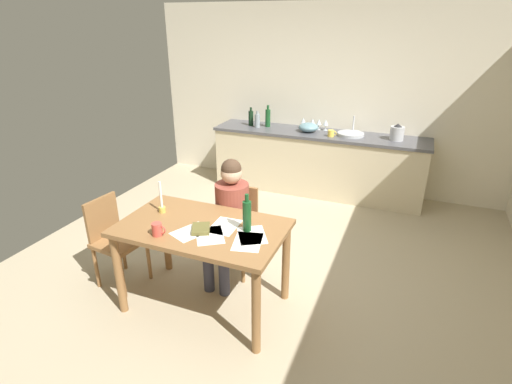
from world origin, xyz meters
The scene contains 27 objects.
ground_plane centered at (0.00, 0.00, -0.02)m, with size 5.20×5.20×0.04m, color tan.
wall_back centered at (0.00, 2.60, 1.30)m, with size 5.20×0.12×2.60m, color silver.
kitchen_counter centered at (0.00, 2.24, 0.45)m, with size 3.01×0.64×0.90m.
dining_table centered at (-0.27, -0.65, 0.68)m, with size 1.38×0.82×0.79m.
chair_at_table centered at (-0.26, 0.00, 0.48)m, with size 0.40×0.40×0.86m.
person_seated centered at (-0.26, -0.15, 0.68)m, with size 0.32×0.59×1.19m.
chair_side_empty centered at (-1.21, -0.65, 0.48)m, with size 0.44×0.44×0.86m.
coffee_mug centered at (-0.51, -0.92, 0.85)m, with size 0.12×0.08×0.10m.
candlestick centered at (-0.71, -0.55, 0.88)m, with size 0.06×0.06×0.29m.
book_magazine centered at (-0.23, -0.72, 0.81)m, with size 0.14×0.18×0.03m, color brown.
paper_letter centered at (0.18, -0.64, 0.80)m, with size 0.21×0.30×0.00m, color white.
paper_bill centered at (0.19, -0.74, 0.80)m, with size 0.21×0.30×0.00m, color white.
paper_envelope centered at (-0.09, -0.59, 0.80)m, with size 0.21×0.30×0.00m, color white.
paper_receipt centered at (-0.13, -0.77, 0.80)m, with size 0.21×0.30×0.00m, color white.
paper_notice centered at (-0.29, -0.77, 0.80)m, with size 0.21×0.30×0.00m, color white.
wine_bottle_on_table centered at (0.11, -0.58, 0.93)m, with size 0.07×0.07×0.32m.
sink_unit centered at (0.45, 2.24, 0.92)m, with size 0.36×0.36×0.24m.
bottle_oil centered at (-1.04, 2.25, 1.02)m, with size 0.07×0.07×0.27m.
bottle_vinegar centered at (-0.91, 2.19, 1.00)m, with size 0.08×0.08×0.24m.
bottle_wine_red centered at (-0.78, 2.28, 1.03)m, with size 0.08×0.08×0.32m.
mixing_bowl centered at (-0.15, 2.23, 0.96)m, with size 0.28×0.28×0.12m, color #668C99.
stovetop_kettle centered at (1.04, 2.24, 1.00)m, with size 0.18×0.18×0.22m.
wine_glass_near_sink centered at (0.06, 2.39, 1.01)m, with size 0.07×0.07×0.15m.
wine_glass_by_kettle centered at (-0.04, 2.39, 1.01)m, with size 0.07×0.07×0.15m.
wine_glass_back_left centered at (-0.13, 2.39, 1.01)m, with size 0.07×0.07×0.15m.
wine_glass_back_right centered at (-0.27, 2.39, 1.01)m, with size 0.07×0.07×0.15m.
teacup_on_counter centered at (0.21, 2.09, 0.94)m, with size 0.12×0.08×0.09m.
Camera 1 is at (1.24, -3.16, 2.35)m, focal length 27.88 mm.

